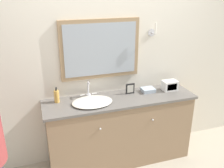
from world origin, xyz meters
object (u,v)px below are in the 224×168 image
at_px(soap_bottle, 57,96).
at_px(sink_basin, 92,101).
at_px(appliance_box, 170,85).
at_px(picture_frame, 130,89).

bearing_deg(soap_bottle, sink_basin, -20.83).
xyz_separation_m(sink_basin, appliance_box, (1.05, 0.06, 0.04)).
distance_m(sink_basin, picture_frame, 0.53).
height_order(soap_bottle, picture_frame, soap_bottle).
relative_size(sink_basin, picture_frame, 3.53).
xyz_separation_m(sink_basin, soap_bottle, (-0.39, 0.15, 0.06)).
relative_size(appliance_box, picture_frame, 1.41).
distance_m(soap_bottle, appliance_box, 1.44).
height_order(appliance_box, picture_frame, picture_frame).
distance_m(sink_basin, soap_bottle, 0.42).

